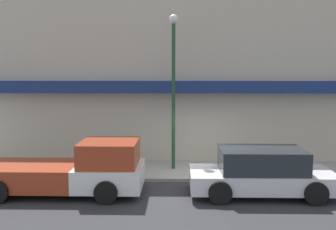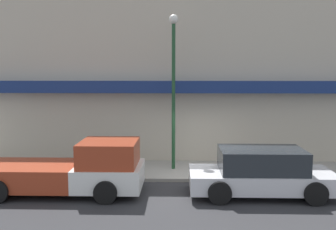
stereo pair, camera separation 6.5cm
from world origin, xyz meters
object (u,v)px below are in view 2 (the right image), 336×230
(pickup_truck, at_px, (72,170))
(parked_car, at_px, (261,173))
(street_lamp, at_px, (174,75))
(fire_hydrant, at_px, (256,167))

(pickup_truck, height_order, parked_car, pickup_truck)
(parked_car, height_order, street_lamp, street_lamp)
(pickup_truck, bearing_deg, fire_hydrant, 19.05)
(pickup_truck, relative_size, parked_car, 1.16)
(parked_car, bearing_deg, street_lamp, 138.17)
(parked_car, bearing_deg, pickup_truck, -177.84)
(fire_hydrant, distance_m, street_lamp, 4.70)
(parked_car, xyz_separation_m, street_lamp, (-2.88, 2.78, 3.12))
(parked_car, distance_m, fire_hydrant, 1.98)
(pickup_truck, xyz_separation_m, parked_car, (6.15, -0.00, -0.03))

